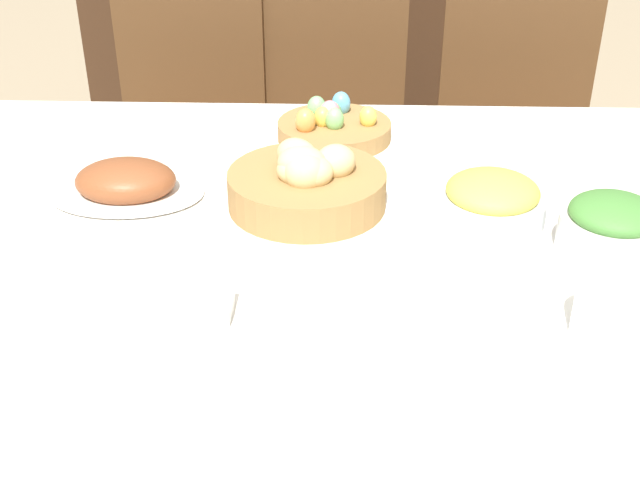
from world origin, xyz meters
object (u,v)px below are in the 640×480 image
(fork, at_px, (290,404))
(drinking_cup, at_px, (607,309))
(egg_basket, at_px, (333,127))
(butter_dish, at_px, (194,305))
(chair_far_center, at_px, (329,135))
(green_salad_bowl, at_px, (612,228))
(sideboard, at_px, (289,66))
(knife, at_px, (542,410))
(bread_basket, at_px, (307,183))
(chair_far_left, at_px, (184,133))
(chair_far_right, at_px, (515,137))
(pineapple_bowl, at_px, (491,203))
(spoon, at_px, (568,410))
(dinner_plate, at_px, (415,405))
(ham_platter, at_px, (126,184))

(fork, distance_m, drinking_cup, 0.42)
(egg_basket, bearing_deg, butter_dish, -105.67)
(chair_far_center, relative_size, green_salad_bowl, 6.30)
(sideboard, relative_size, knife, 8.03)
(chair_far_center, xyz_separation_m, knife, (0.27, -1.36, 0.23))
(bread_basket, height_order, drinking_cup, bread_basket)
(chair_far_left, relative_size, fork, 5.72)
(sideboard, bearing_deg, chair_far_left, -104.78)
(chair_far_right, xyz_separation_m, butter_dish, (-0.66, -1.18, 0.24))
(chair_far_center, bearing_deg, egg_basket, -88.50)
(chair_far_center, height_order, drinking_cup, chair_far_center)
(pineapple_bowl, xyz_separation_m, spoon, (0.03, -0.44, -0.04))
(drinking_cup, bearing_deg, spoon, -117.81)
(egg_basket, relative_size, dinner_plate, 0.95)
(chair_far_right, relative_size, green_salad_bowl, 6.30)
(sideboard, xyz_separation_m, dinner_plate, (0.30, -2.23, 0.31))
(green_salad_bowl, bearing_deg, chair_far_right, 86.35)
(sideboard, distance_m, green_salad_bowl, 2.00)
(egg_basket, height_order, butter_dish, egg_basket)
(chair_far_center, relative_size, drinking_cup, 11.15)
(sideboard, distance_m, knife, 2.30)
(chair_far_center, bearing_deg, bread_basket, -91.69)
(chair_far_center, distance_m, ham_platter, 0.93)
(chair_far_center, bearing_deg, butter_dish, -97.95)
(knife, xyz_separation_m, spoon, (0.03, 0.00, 0.00))
(chair_far_center, height_order, fork, chair_far_center)
(ham_platter, xyz_separation_m, fork, (0.32, -0.53, -0.02))
(ham_platter, bearing_deg, dinner_plate, -48.79)
(green_salad_bowl, relative_size, butter_dish, 1.57)
(spoon, distance_m, butter_dish, 0.49)
(ham_platter, height_order, butter_dish, ham_platter)
(green_salad_bowl, bearing_deg, dinner_plate, -131.36)
(fork, distance_m, knife, 0.29)
(chair_far_left, distance_m, butter_dish, 1.23)
(dinner_plate, height_order, drinking_cup, drinking_cup)
(sideboard, height_order, bread_basket, sideboard)
(chair_far_right, relative_size, egg_basket, 4.39)
(pineapple_bowl, bearing_deg, egg_basket, 125.56)
(fork, relative_size, knife, 1.00)
(chair_far_right, xyz_separation_m, knife, (-0.24, -1.36, 0.23))
(dinner_plate, height_order, spoon, dinner_plate)
(sideboard, distance_m, dinner_plate, 2.27)
(chair_far_right, xyz_separation_m, drinking_cup, (-0.13, -1.21, 0.27))
(dinner_plate, distance_m, spoon, 0.17)
(bread_basket, relative_size, dinner_plate, 1.11)
(chair_far_left, relative_size, pineapple_bowl, 5.75)
(bread_basket, bearing_deg, ham_platter, 174.67)
(pineapple_bowl, xyz_separation_m, green_salad_bowl, (0.17, -0.08, 0.00))
(butter_dish, bearing_deg, chair_far_left, 101.92)
(bread_basket, distance_m, ham_platter, 0.32)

